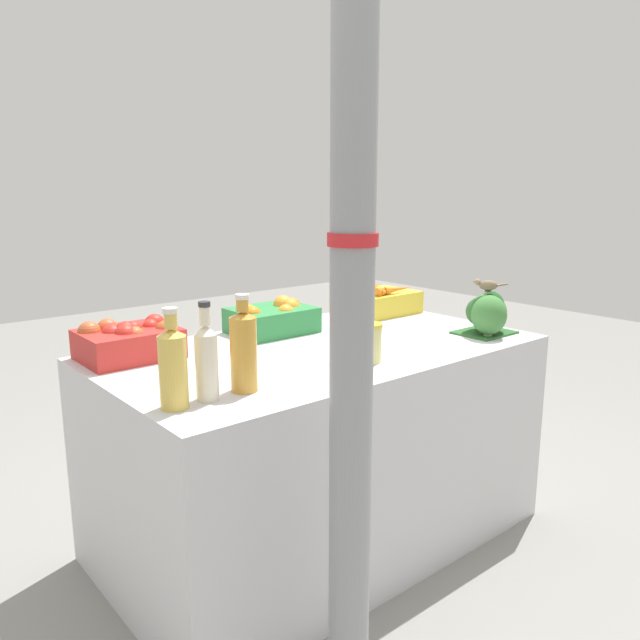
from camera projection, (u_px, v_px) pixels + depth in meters
ground_plane at (320, 535)px, 2.47m from camera, size 10.00×10.00×0.00m
market_table at (320, 444)px, 2.38m from camera, size 1.60×0.91×0.77m
support_pole at (352, 288)px, 1.41m from camera, size 0.12×0.12×2.24m
apple_crate at (128, 340)px, 2.13m from camera, size 0.31×0.25×0.14m
orange_crate at (273, 318)px, 2.51m from camera, size 0.31×0.25×0.14m
carrot_crate at (380, 301)px, 2.90m from camera, size 0.31×0.25×0.14m
broccoli_pile at (488, 313)px, 2.47m from camera, size 0.22×0.21×0.17m
juice_bottle_golden at (173, 366)px, 1.64m from camera, size 0.08×0.08×0.27m
juice_bottle_cloudy at (206, 360)px, 1.70m from camera, size 0.06×0.06×0.28m
juice_bottle_amber at (244, 349)px, 1.78m from camera, size 0.08×0.08×0.28m
pickle_jar at (368, 342)px, 2.09m from camera, size 0.09×0.09×0.13m
sparrow_bird at (487, 285)px, 2.44m from camera, size 0.10×0.11×0.05m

